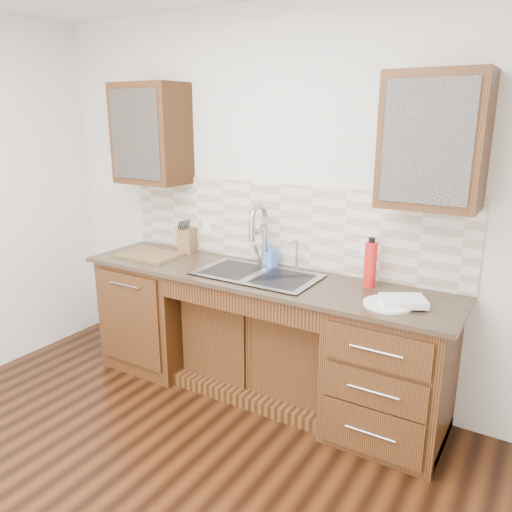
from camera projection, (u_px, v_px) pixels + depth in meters
The scene contains 23 objects.
wall_back at pixel (285, 203), 3.60m from camera, with size 4.00×0.10×2.70m, color silver.
base_cabinet_left at pixel (158, 311), 4.03m from camera, with size 0.70×0.62×0.88m, color #593014.
base_cabinet_center at pixel (265, 344), 3.65m from camera, with size 1.20×0.44×0.70m, color #593014.
base_cabinet_right at pixel (391, 371), 3.08m from camera, with size 0.70×0.62×0.88m, color #593014.
countertop at pixel (258, 277), 3.42m from camera, with size 2.70×0.65×0.03m, color #84705B.
backsplash at pixel (280, 224), 3.59m from camera, with size 2.70×0.02×0.59m, color beige.
sink at pixel (257, 287), 3.42m from camera, with size 0.84×0.46×0.19m, color #9E9EA5.
faucet at pixel (265, 239), 3.57m from camera, with size 0.04×0.04×0.40m, color #999993.
filter_tap at pixel (297, 254), 3.48m from camera, with size 0.02×0.02×0.24m, color #999993.
upper_cabinet_left at pixel (151, 134), 3.82m from camera, with size 0.55×0.34×0.75m, color #593014.
upper_cabinet_right at pixel (434, 141), 2.77m from camera, with size 0.55×0.34×0.75m, color #593014.
outlet_left at pixel (207, 226), 3.93m from camera, with size 0.08×0.01×0.12m, color white.
outlet_right at pixel (366, 248), 3.28m from camera, with size 0.08×0.01×0.12m, color white.
soap_bottle at pixel (271, 255), 3.57m from camera, with size 0.08×0.08×0.17m, color #4576E8.
water_bottle at pixel (370, 265), 3.14m from camera, with size 0.08×0.08×0.29m, color red.
plate at pixel (388, 304), 2.86m from camera, with size 0.28×0.28×0.02m, color white.
dish_towel at pixel (403, 301), 2.83m from camera, with size 0.25×0.18×0.04m, color #EEEAC7.
knife_block at pixel (188, 240), 3.96m from camera, with size 0.11×0.17×0.19m, color olive.
cutting_board at pixel (150, 255), 3.87m from camera, with size 0.45×0.31×0.02m, color olive.
cup_left_a at pixel (148, 141), 3.86m from camera, with size 0.12×0.12×0.09m, color silver.
cup_left_b at pixel (156, 141), 3.81m from camera, with size 0.11×0.11×0.10m, color white.
cup_right_a at pixel (424, 151), 2.81m from camera, with size 0.11×0.11×0.09m, color white.
cup_right_b at pixel (460, 152), 2.71m from camera, with size 0.10×0.10×0.09m, color white.
Camera 1 is at (1.68, -1.36, 1.96)m, focal length 35.00 mm.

